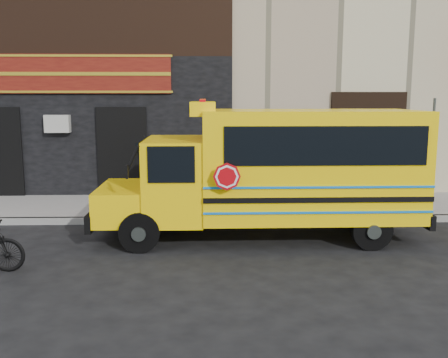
% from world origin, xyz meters
% --- Properties ---
extents(ground, '(120.00, 120.00, 0.00)m').
position_xyz_m(ground, '(0.00, 0.00, 0.00)').
color(ground, black).
rests_on(ground, ground).
extents(curb, '(40.00, 0.20, 0.15)m').
position_xyz_m(curb, '(0.00, 2.60, 0.07)').
color(curb, gray).
rests_on(curb, ground).
extents(sidewalk, '(40.00, 3.00, 0.15)m').
position_xyz_m(sidewalk, '(0.00, 4.10, 0.07)').
color(sidewalk, slate).
rests_on(sidewalk, ground).
extents(building, '(20.00, 10.70, 12.00)m').
position_xyz_m(building, '(-0.04, 10.45, 6.13)').
color(building, '#C4BA93').
rests_on(building, sidewalk).
extents(school_bus, '(6.91, 2.45, 2.92)m').
position_xyz_m(school_bus, '(0.79, 1.34, 1.51)').
color(school_bus, black).
rests_on(school_bus, ground).
extents(sign_pole, '(0.08, 0.26, 2.98)m').
position_xyz_m(sign_pole, '(4.94, 3.20, 1.65)').
color(sign_pole, '#3B423E').
rests_on(sign_pole, ground).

